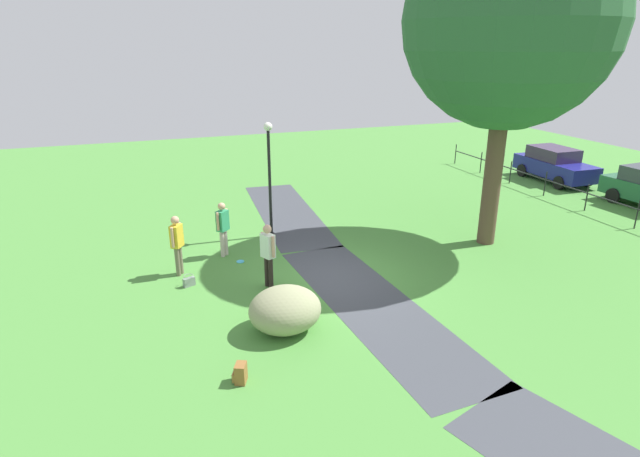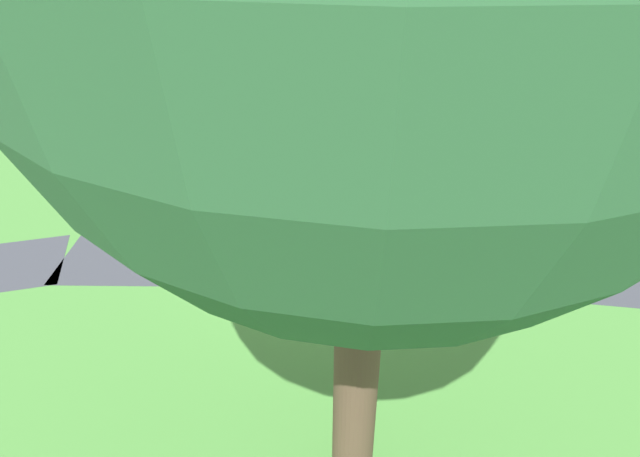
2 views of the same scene
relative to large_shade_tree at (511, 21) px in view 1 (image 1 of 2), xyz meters
name	(u,v)px [view 1 (image 1 of 2)]	position (x,y,z in m)	size (l,w,h in m)	color
ground_plane	(331,277)	(0.73, -5.74, -6.75)	(48.00, 48.00, 0.00)	#498839
footpath_segment_near	(286,212)	(-5.29, -5.23, -6.75)	(8.14, 2.72, 0.01)	#3C3F46
footpath_segment_mid	(374,306)	(2.69, -5.36, -6.75)	(8.09, 2.46, 0.01)	#3C3F46
large_shade_tree	(511,21)	(0.00, 0.00, 0.00)	(6.19, 6.19, 9.87)	brown
lamp_post	(269,168)	(-3.01, -6.44, -4.41)	(0.28, 0.28, 3.82)	black
lawn_boulder	(285,310)	(3.02, -7.75, -6.23)	(1.60, 1.75, 1.04)	gray
woman_with_handbag	(177,241)	(-0.90, -9.69, -5.74)	(0.45, 0.40, 1.74)	#69644D
man_near_boulder	(268,251)	(0.73, -7.52, -5.73)	(0.48, 0.37, 1.76)	black
passerby_on_path	(223,225)	(-1.83, -8.26, -5.77)	(0.42, 0.43, 1.70)	beige
handbag_on_grass	(189,281)	(-0.04, -9.54, -6.61)	(0.35, 0.35, 0.31)	gray
backpack_by_boulder	(309,309)	(2.61, -7.05, -6.56)	(0.34, 0.34, 0.40)	brown
spare_backpack_on_lawn	(240,373)	(4.57, -9.12, -6.56)	(0.34, 0.34, 0.40)	brown
frisbee_on_grass	(240,261)	(-1.18, -7.91, -6.74)	(0.23, 0.23, 0.02)	#38A8D7
park_fence	(638,212)	(0.73, 5.76, -6.13)	(22.05, 0.05, 1.05)	#232326
parked_hatchback_blue	(554,164)	(-5.55, 7.97, -5.95)	(4.06, 1.87, 1.56)	navy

